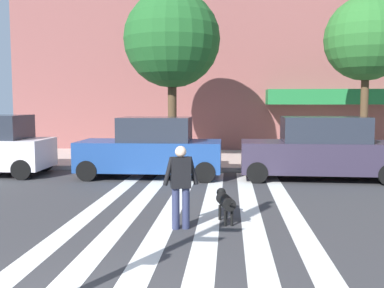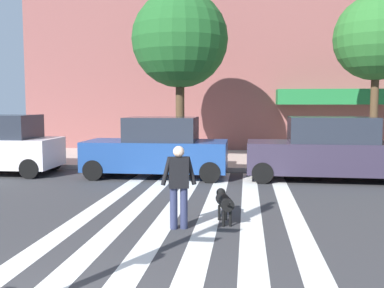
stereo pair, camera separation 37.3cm
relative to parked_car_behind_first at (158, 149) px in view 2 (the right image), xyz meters
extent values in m
plane|color=#353538|center=(0.58, -4.56, -0.94)|extent=(160.00, 160.00, 0.00)
cube|color=#B6A197|center=(0.58, 4.35, -0.87)|extent=(80.00, 6.00, 0.15)
cube|color=silver|center=(-0.54, -4.56, -0.94)|extent=(0.45, 11.22, 0.01)
cube|color=silver|center=(0.36, -4.56, -0.94)|extent=(0.45, 11.22, 0.01)
cube|color=silver|center=(1.26, -4.56, -0.94)|extent=(0.45, 11.22, 0.01)
cube|color=silver|center=(2.16, -4.56, -0.94)|extent=(0.45, 11.22, 0.01)
cube|color=silver|center=(3.06, -4.56, -0.94)|extent=(0.45, 11.22, 0.01)
cube|color=silver|center=(3.96, -4.56, -0.94)|extent=(0.45, 11.22, 0.01)
cube|color=#1D6D34|center=(7.66, 6.75, 1.81)|extent=(6.69, 1.60, 0.70)
cylinder|color=black|center=(-4.08, -0.86, -0.61)|extent=(0.66, 0.23, 0.66)
cylinder|color=black|center=(-4.12, 0.95, -0.61)|extent=(0.66, 0.23, 0.66)
cube|color=navy|center=(-0.05, 0.00, -0.21)|extent=(4.71, 2.00, 0.96)
cube|color=#232833|center=(0.14, 0.00, 0.67)|extent=(2.32, 1.74, 0.79)
cylinder|color=black|center=(-1.91, -0.92, -0.61)|extent=(0.66, 0.23, 0.66)
cylinder|color=black|center=(-1.92, 0.89, -0.61)|extent=(0.66, 0.23, 0.66)
cylinder|color=black|center=(1.83, -0.89, -0.61)|extent=(0.66, 0.23, 0.66)
cylinder|color=black|center=(1.82, 0.91, -0.61)|extent=(0.66, 0.23, 0.66)
cube|color=#30283B|center=(5.41, 0.00, -0.20)|extent=(4.91, 1.95, 0.98)
cube|color=#232833|center=(5.61, 0.00, 0.69)|extent=(2.67, 1.68, 0.80)
cylinder|color=black|center=(3.44, -0.81, -0.61)|extent=(0.66, 0.23, 0.66)
cylinder|color=black|center=(3.47, 0.89, -0.61)|extent=(0.66, 0.23, 0.66)
cylinder|color=black|center=(7.38, 0.81, -0.61)|extent=(0.66, 0.23, 0.66)
cylinder|color=#4C3823|center=(0.34, 2.81, 1.08)|extent=(0.34, 0.34, 3.75)
sphere|color=#1E5623|center=(0.34, 2.81, 3.98)|extent=(3.73, 3.73, 3.73)
cylinder|color=#4C3823|center=(7.52, 2.34, 1.11)|extent=(0.28, 0.28, 3.81)
sphere|color=#286628|center=(7.52, 2.34, 3.86)|extent=(3.04, 3.04, 3.04)
cylinder|color=#282D4C|center=(1.54, -5.98, -0.53)|extent=(0.18, 0.18, 0.82)
cylinder|color=#282D4C|center=(1.73, -5.93, -0.53)|extent=(0.18, 0.18, 0.82)
cube|color=black|center=(1.63, -5.95, 0.18)|extent=(0.43, 0.32, 0.60)
cylinder|color=black|center=(1.40, -6.01, 0.21)|extent=(0.24, 0.14, 0.57)
cylinder|color=black|center=(1.87, -5.90, 0.21)|extent=(0.24, 0.14, 0.57)
sphere|color=beige|center=(1.63, -5.95, 0.59)|extent=(0.27, 0.27, 0.22)
cylinder|color=black|center=(2.51, -5.45, -0.49)|extent=(0.42, 0.74, 0.26)
sphere|color=black|center=(2.41, -5.03, -0.39)|extent=(0.24, 0.24, 0.20)
cylinder|color=black|center=(2.62, -5.89, -0.44)|extent=(0.09, 0.24, 0.16)
cylinder|color=black|center=(2.38, -5.23, -0.78)|extent=(0.07, 0.07, 0.32)
cylinder|color=black|center=(2.52, -5.20, -0.78)|extent=(0.07, 0.07, 0.32)
cylinder|color=black|center=(2.50, -5.70, -0.78)|extent=(0.07, 0.07, 0.32)
cylinder|color=black|center=(2.64, -5.67, -0.78)|extent=(0.07, 0.07, 0.32)
camera|label=1|loc=(2.57, -14.39, 1.53)|focal=41.24mm
camera|label=2|loc=(2.94, -14.35, 1.53)|focal=41.24mm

